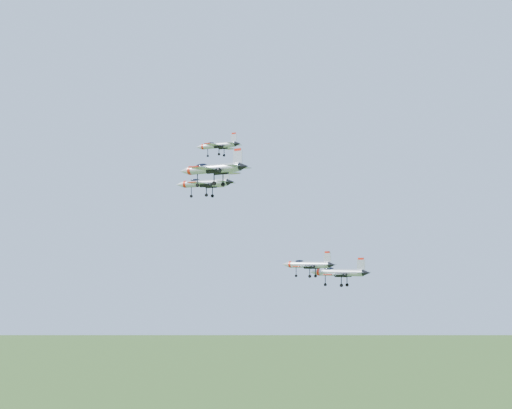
% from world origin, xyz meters
% --- Properties ---
extents(jet_lead, '(11.45, 9.47, 3.06)m').
position_xyz_m(jet_lead, '(-17.02, 14.48, 139.20)').
color(jet_lead, '#ABB0B8').
extents(jet_left_high, '(12.81, 10.51, 3.44)m').
position_xyz_m(jet_left_high, '(-10.51, -2.53, 129.22)').
color(jet_left_high, '#ABB0B8').
extents(jet_right_high, '(13.56, 11.29, 3.62)m').
position_xyz_m(jet_right_high, '(1.24, -20.33, 129.50)').
color(jet_right_high, '#ABB0B8').
extents(jet_left_low, '(12.58, 10.50, 3.36)m').
position_xyz_m(jet_left_low, '(13.50, 5.13, 112.51)').
color(jet_left_low, '#ABB0B8').
extents(jet_right_low, '(10.48, 8.77, 2.80)m').
position_xyz_m(jet_right_low, '(12.32, -7.14, 114.10)').
color(jet_right_low, '#ABB0B8').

